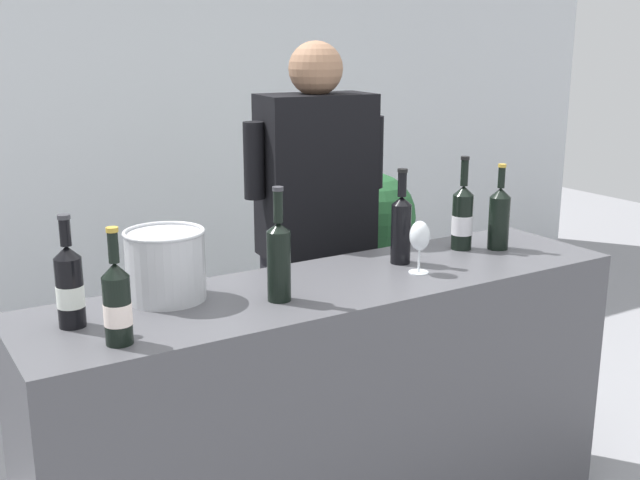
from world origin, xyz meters
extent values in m
cube|color=silver|center=(0.00, 2.60, 1.40)|extent=(8.00, 0.10, 2.80)
cube|color=#4C4C51|center=(0.00, 0.00, 0.49)|extent=(2.05, 0.53, 0.98)
cylinder|color=black|center=(-0.25, -0.06, 1.09)|extent=(0.07, 0.07, 0.22)
cone|color=black|center=(-0.25, -0.06, 1.21)|extent=(0.07, 0.07, 0.03)
cylinder|color=black|center=(-0.25, -0.06, 1.27)|extent=(0.03, 0.03, 0.10)
cylinder|color=#333338|center=(-0.25, -0.06, 1.32)|extent=(0.03, 0.03, 0.01)
cylinder|color=black|center=(0.62, 0.10, 1.08)|extent=(0.08, 0.08, 0.21)
cone|color=black|center=(0.62, 0.10, 1.20)|extent=(0.08, 0.08, 0.03)
cylinder|color=black|center=(0.62, 0.10, 1.27)|extent=(0.03, 0.03, 0.10)
cylinder|color=black|center=(0.62, 0.10, 1.32)|extent=(0.03, 0.03, 0.01)
cylinder|color=silver|center=(0.62, 0.10, 1.07)|extent=(0.08, 0.08, 0.07)
cylinder|color=black|center=(-0.77, -0.15, 1.07)|extent=(0.07, 0.07, 0.18)
cone|color=black|center=(-0.77, -0.15, 1.18)|extent=(0.07, 0.07, 0.04)
cylinder|color=black|center=(-0.77, -0.15, 1.24)|extent=(0.03, 0.03, 0.08)
cylinder|color=#B79333|center=(-0.77, -0.15, 1.29)|extent=(0.03, 0.03, 0.01)
cylinder|color=white|center=(-0.77, -0.15, 1.06)|extent=(0.07, 0.07, 0.06)
cylinder|color=black|center=(0.74, 0.03, 1.08)|extent=(0.08, 0.08, 0.20)
cone|color=black|center=(0.74, 0.03, 1.20)|extent=(0.08, 0.08, 0.04)
cylinder|color=black|center=(0.74, 0.03, 1.25)|extent=(0.03, 0.03, 0.08)
cylinder|color=#B79333|center=(0.74, 0.03, 1.30)|extent=(0.03, 0.03, 0.01)
cylinder|color=black|center=(-0.84, 0.04, 1.08)|extent=(0.07, 0.07, 0.20)
cone|color=black|center=(-0.84, 0.04, 1.19)|extent=(0.07, 0.07, 0.03)
cylinder|color=black|center=(-0.84, 0.04, 1.25)|extent=(0.03, 0.03, 0.07)
cylinder|color=#333338|center=(-0.84, 0.04, 1.29)|extent=(0.03, 0.03, 0.01)
cylinder|color=silver|center=(-0.84, 0.04, 1.07)|extent=(0.08, 0.08, 0.06)
cylinder|color=black|center=(0.31, 0.07, 1.09)|extent=(0.07, 0.07, 0.21)
cone|color=black|center=(0.31, 0.07, 1.21)|extent=(0.07, 0.07, 0.03)
cylinder|color=black|center=(0.31, 0.07, 1.26)|extent=(0.03, 0.03, 0.08)
cylinder|color=black|center=(0.31, 0.07, 1.31)|extent=(0.04, 0.04, 0.01)
cylinder|color=silver|center=(0.29, -0.06, 0.98)|extent=(0.07, 0.07, 0.00)
cylinder|color=silver|center=(0.29, -0.06, 1.02)|extent=(0.01, 0.01, 0.08)
ellipsoid|color=silver|center=(0.29, -0.06, 1.11)|extent=(0.07, 0.07, 0.10)
ellipsoid|color=maroon|center=(0.29, -0.06, 1.09)|extent=(0.05, 0.05, 0.04)
cylinder|color=silver|center=(-0.53, 0.13, 1.08)|extent=(0.24, 0.24, 0.21)
torus|color=silver|center=(-0.53, 0.13, 1.19)|extent=(0.25, 0.25, 0.01)
cube|color=black|center=(0.27, 0.58, 0.45)|extent=(0.42, 0.28, 0.90)
cube|color=black|center=(0.27, 0.58, 1.22)|extent=(0.47, 0.28, 0.64)
sphere|color=#8C664C|center=(0.27, 0.58, 1.64)|extent=(0.21, 0.21, 0.21)
cylinder|color=black|center=(0.53, 0.55, 1.30)|extent=(0.08, 0.08, 0.30)
cylinder|color=black|center=(0.01, 0.61, 1.30)|extent=(0.08, 0.08, 0.30)
cylinder|color=brown|center=(0.79, 1.06, 0.13)|extent=(0.30, 0.30, 0.26)
sphere|color=#23562D|center=(0.84, 1.05, 0.63)|extent=(0.44, 0.44, 0.44)
sphere|color=#23562D|center=(0.81, 1.07, 0.61)|extent=(0.35, 0.35, 0.35)
sphere|color=#23562D|center=(0.85, 0.99, 0.90)|extent=(0.43, 0.43, 0.43)
sphere|color=#23562D|center=(0.70, 1.13, 0.89)|extent=(0.32, 0.32, 0.32)
sphere|color=#23562D|center=(0.73, 1.08, 0.68)|extent=(0.36, 0.36, 0.36)
sphere|color=#23562D|center=(0.82, 1.05, 0.89)|extent=(0.35, 0.35, 0.35)
cylinder|color=#4C3823|center=(0.79, 1.06, 0.56)|extent=(0.05, 0.05, 0.60)
camera|label=1|loc=(-1.30, -2.02, 1.75)|focal=43.32mm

